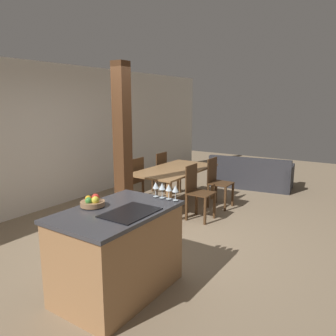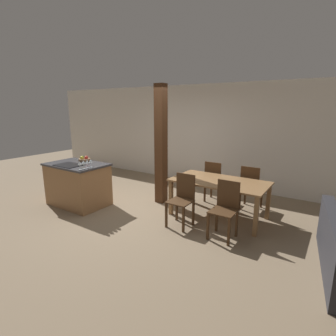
# 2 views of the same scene
# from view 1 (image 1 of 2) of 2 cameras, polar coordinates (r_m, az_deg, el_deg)

# --- Properties ---
(ground_plane) EXTENTS (16.00, 16.00, 0.00)m
(ground_plane) POSITION_cam_1_polar(r_m,az_deg,el_deg) (4.97, -1.94, -12.24)
(ground_plane) COLOR #847056
(wall_back) EXTENTS (11.20, 0.08, 2.70)m
(wall_back) POSITION_cam_1_polar(r_m,az_deg,el_deg) (6.46, -21.37, 4.96)
(wall_back) COLOR silver
(wall_back) RESTS_ON ground_plane
(kitchen_island) EXTENTS (1.30, 0.86, 0.93)m
(kitchen_island) POSITION_cam_1_polar(r_m,az_deg,el_deg) (3.57, -8.75, -14.14)
(kitchen_island) COLOR #9E7047
(kitchen_island) RESTS_ON ground_plane
(fruit_bowl) EXTENTS (0.26, 0.26, 0.12)m
(fruit_bowl) POSITION_cam_1_polar(r_m,az_deg,el_deg) (3.52, -12.98, -5.78)
(fruit_bowl) COLOR #99704C
(fruit_bowl) RESTS_ON kitchen_island
(wine_glass_near) EXTENTS (0.07, 0.07, 0.17)m
(wine_glass_near) POSITION_cam_1_polar(r_m,az_deg,el_deg) (3.59, 1.30, -3.69)
(wine_glass_near) COLOR silver
(wine_glass_near) RESTS_ON kitchen_island
(wine_glass_middle) EXTENTS (0.07, 0.07, 0.17)m
(wine_glass_middle) POSITION_cam_1_polar(r_m,az_deg,el_deg) (3.64, 0.12, -3.48)
(wine_glass_middle) COLOR silver
(wine_glass_middle) RESTS_ON kitchen_island
(wine_glass_far) EXTENTS (0.07, 0.07, 0.17)m
(wine_glass_far) POSITION_cam_1_polar(r_m,az_deg,el_deg) (3.69, -1.03, -3.29)
(wine_glass_far) COLOR silver
(wine_glass_far) RESTS_ON kitchen_island
(wine_glass_end) EXTENTS (0.07, 0.07, 0.17)m
(wine_glass_end) POSITION_cam_1_polar(r_m,az_deg,el_deg) (3.74, -2.15, -3.09)
(wine_glass_end) COLOR silver
(wine_glass_end) RESTS_ON kitchen_island
(dining_table) EXTENTS (1.80, 0.96, 0.73)m
(dining_table) POSITION_cam_1_polar(r_m,az_deg,el_deg) (6.29, 1.20, -0.95)
(dining_table) COLOR olive
(dining_table) RESTS_ON ground_plane
(dining_chair_near_left) EXTENTS (0.40, 0.40, 0.94)m
(dining_chair_near_left) POSITION_cam_1_polar(r_m,az_deg,el_deg) (5.64, 5.09, -3.97)
(dining_chair_near_left) COLOR #472D19
(dining_chair_near_left) RESTS_ON ground_plane
(dining_chair_near_right) EXTENTS (0.40, 0.40, 0.94)m
(dining_chair_near_right) POSITION_cam_1_polar(r_m,az_deg,el_deg) (6.34, 8.59, -2.30)
(dining_chair_near_right) COLOR #472D19
(dining_chair_near_right) RESTS_ON ground_plane
(dining_chair_far_left) EXTENTS (0.40, 0.40, 0.94)m
(dining_chair_far_left) POSITION_cam_1_polar(r_m,az_deg,el_deg) (6.41, -6.12, -2.09)
(dining_chair_far_left) COLOR #472D19
(dining_chair_far_left) RESTS_ON ground_plane
(dining_chair_far_right) EXTENTS (0.40, 0.40, 0.94)m
(dining_chair_far_right) POSITION_cam_1_polar(r_m,az_deg,el_deg) (7.03, -1.91, -0.79)
(dining_chair_far_right) COLOR #472D19
(dining_chair_far_right) RESTS_ON ground_plane
(couch) EXTENTS (1.13, 1.95, 0.74)m
(couch) POSITION_cam_1_polar(r_m,az_deg,el_deg) (8.04, 14.23, -1.34)
(couch) COLOR #2D2D33
(couch) RESTS_ON ground_plane
(timber_post) EXTENTS (0.21, 0.21, 2.58)m
(timber_post) POSITION_cam_1_polar(r_m,az_deg,el_deg) (5.10, -7.89, 3.42)
(timber_post) COLOR #4C2D19
(timber_post) RESTS_ON ground_plane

